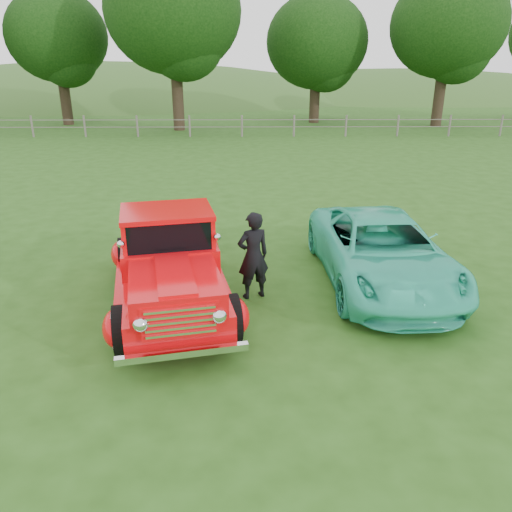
{
  "coord_description": "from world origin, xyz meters",
  "views": [
    {
      "loc": [
        0.44,
        -7.38,
        4.12
      ],
      "look_at": [
        0.55,
        1.2,
        0.75
      ],
      "focal_mm": 35.0,
      "sensor_mm": 36.0,
      "label": 1
    }
  ],
  "objects_px": {
    "tree_mid_west": "(57,36)",
    "man": "(253,256)",
    "teal_sedan": "(381,251)",
    "red_pickup": "(170,262)",
    "tree_near_west": "(173,11)",
    "tree_mid_east": "(448,25)",
    "tree_near_east": "(317,42)"
  },
  "relations": [
    {
      "from": "tree_mid_west",
      "to": "tree_near_east",
      "type": "height_order",
      "value": "tree_mid_west"
    },
    {
      "from": "tree_near_west",
      "to": "red_pickup",
      "type": "bearing_deg",
      "value": -82.91
    },
    {
      "from": "teal_sedan",
      "to": "man",
      "type": "relative_size",
      "value": 2.92
    },
    {
      "from": "tree_mid_west",
      "to": "man",
      "type": "relative_size",
      "value": 5.15
    },
    {
      "from": "tree_mid_west",
      "to": "red_pickup",
      "type": "distance_m",
      "value": 29.72
    },
    {
      "from": "tree_mid_east",
      "to": "red_pickup",
      "type": "relative_size",
      "value": 1.8
    },
    {
      "from": "tree_near_west",
      "to": "red_pickup",
      "type": "xyz_separation_m",
      "value": [
        3.01,
        -24.2,
        -6.0
      ]
    },
    {
      "from": "tree_near_east",
      "to": "teal_sedan",
      "type": "relative_size",
      "value": 1.74
    },
    {
      "from": "man",
      "to": "teal_sedan",
      "type": "bearing_deg",
      "value": 172.19
    },
    {
      "from": "tree_near_west",
      "to": "tree_mid_east",
      "type": "relative_size",
      "value": 1.1
    },
    {
      "from": "tree_mid_east",
      "to": "man",
      "type": "distance_m",
      "value": 29.32
    },
    {
      "from": "tree_near_west",
      "to": "tree_near_east",
      "type": "height_order",
      "value": "tree_near_west"
    },
    {
      "from": "teal_sedan",
      "to": "man",
      "type": "xyz_separation_m",
      "value": [
        -2.5,
        -0.61,
        0.15
      ]
    },
    {
      "from": "tree_near_west",
      "to": "man",
      "type": "bearing_deg",
      "value": -79.39
    },
    {
      "from": "tree_near_west",
      "to": "tree_near_east",
      "type": "relative_size",
      "value": 1.25
    },
    {
      "from": "tree_mid_west",
      "to": "tree_near_east",
      "type": "xyz_separation_m",
      "value": [
        17.0,
        1.0,
        -0.3
      ]
    },
    {
      "from": "tree_near_west",
      "to": "tree_near_east",
      "type": "bearing_deg",
      "value": 23.96
    },
    {
      "from": "tree_mid_west",
      "to": "tree_near_east",
      "type": "relative_size",
      "value": 1.02
    },
    {
      "from": "tree_mid_west",
      "to": "teal_sedan",
      "type": "relative_size",
      "value": 1.76
    },
    {
      "from": "tree_mid_west",
      "to": "man",
      "type": "distance_m",
      "value": 30.1
    },
    {
      "from": "tree_near_west",
      "to": "teal_sedan",
      "type": "relative_size",
      "value": 2.17
    },
    {
      "from": "tree_near_west",
      "to": "tree_mid_east",
      "type": "distance_m",
      "value": 17.13
    },
    {
      "from": "red_pickup",
      "to": "man",
      "type": "distance_m",
      "value": 1.5
    },
    {
      "from": "tree_mid_west",
      "to": "man",
      "type": "height_order",
      "value": "tree_mid_west"
    },
    {
      "from": "tree_near_west",
      "to": "teal_sedan",
      "type": "xyz_separation_m",
      "value": [
        6.99,
        -23.36,
        -6.13
      ]
    },
    {
      "from": "tree_near_east",
      "to": "red_pickup",
      "type": "distance_m",
      "value": 29.17
    },
    {
      "from": "tree_near_east",
      "to": "teal_sedan",
      "type": "xyz_separation_m",
      "value": [
        -2.01,
        -27.36,
        -4.58
      ]
    },
    {
      "from": "red_pickup",
      "to": "man",
      "type": "relative_size",
      "value": 3.19
    },
    {
      "from": "tree_mid_east",
      "to": "man",
      "type": "relative_size",
      "value": 5.74
    },
    {
      "from": "tree_mid_west",
      "to": "tree_near_west",
      "type": "relative_size",
      "value": 0.81
    },
    {
      "from": "tree_near_west",
      "to": "tree_mid_east",
      "type": "xyz_separation_m",
      "value": [
        17.0,
        2.0,
        -0.62
      ]
    },
    {
      "from": "tree_mid_west",
      "to": "tree_near_west",
      "type": "distance_m",
      "value": 8.63
    }
  ]
}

